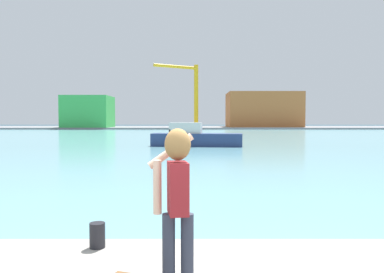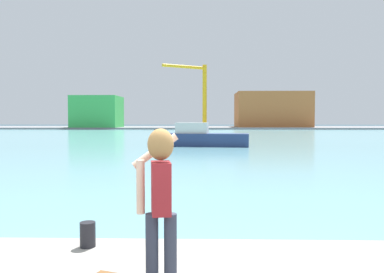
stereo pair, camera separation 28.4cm
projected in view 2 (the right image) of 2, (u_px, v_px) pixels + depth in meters
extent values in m
plane|color=#334751|center=(200.00, 136.00, 53.84)|extent=(220.00, 220.00, 0.00)
cube|color=#6BA8B2|center=(201.00, 135.00, 55.83)|extent=(140.00, 100.00, 0.02)
cube|color=gray|center=(201.00, 128.00, 95.77)|extent=(140.00, 20.00, 0.41)
cylinder|color=#2D3342|center=(152.00, 251.00, 4.15)|extent=(0.14, 0.14, 0.82)
cylinder|color=#2D3342|center=(170.00, 251.00, 4.15)|extent=(0.14, 0.14, 0.82)
cube|color=maroon|center=(161.00, 188.00, 4.12)|extent=(0.25, 0.37, 0.56)
sphere|color=#E0B293|center=(161.00, 145.00, 4.10)|extent=(0.22, 0.22, 0.22)
ellipsoid|color=olive|center=(161.00, 144.00, 4.08)|extent=(0.28, 0.26, 0.34)
cylinder|color=#E0B293|center=(141.00, 187.00, 4.12)|extent=(0.09, 0.09, 0.58)
cylinder|color=#E0B293|center=(155.00, 151.00, 4.31)|extent=(0.53, 0.17, 0.40)
cube|color=black|center=(155.00, 135.00, 4.42)|extent=(0.02, 0.07, 0.14)
cylinder|color=black|center=(88.00, 234.00, 5.52)|extent=(0.22, 0.22, 0.36)
cube|color=navy|center=(203.00, 140.00, 33.00)|extent=(7.94, 2.84, 1.09)
cube|color=silver|center=(192.00, 128.00, 33.10)|extent=(2.87, 1.74, 0.94)
cube|color=green|center=(97.00, 112.00, 91.32)|extent=(10.67, 10.06, 7.34)
cube|color=#B26633|center=(272.00, 110.00, 95.28)|extent=(17.66, 12.28, 8.50)
cylinder|color=yellow|center=(205.00, 96.00, 90.35)|extent=(1.00, 1.00, 14.67)
cylinder|color=yellow|center=(184.00, 67.00, 87.41)|extent=(9.75, 6.14, 0.70)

